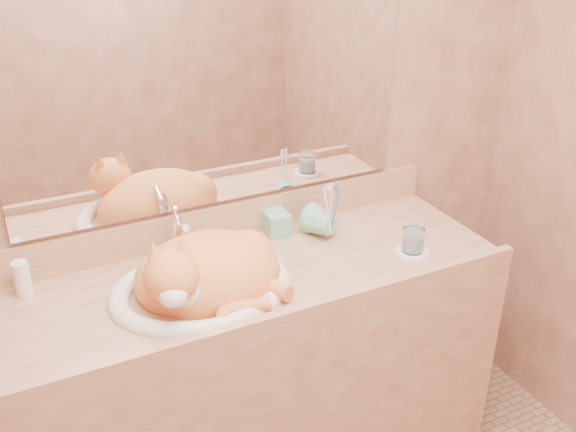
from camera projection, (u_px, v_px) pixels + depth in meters
name	position (u px, v px, depth m)	size (l,w,h in m)	color
wall_back	(214.00, 124.00, 2.02)	(2.40, 0.02, 2.50)	brown
vanity_counter	(255.00, 380.00, 2.17)	(1.60, 0.55, 0.85)	#8E5B40
mirror	(213.00, 81.00, 1.95)	(1.30, 0.02, 0.80)	white
sink_basin	(200.00, 267.00, 1.86)	(0.53, 0.44, 0.17)	white
faucet	(178.00, 236.00, 2.02)	(0.04, 0.12, 0.17)	white
cat	(205.00, 271.00, 1.86)	(0.44, 0.36, 0.24)	orange
soap_dispenser	(282.00, 216.00, 2.14)	(0.08, 0.08, 0.17)	#71B59F
toothbrush_cup	(331.00, 228.00, 2.14)	(0.11, 0.11, 0.10)	#71B59F
toothbrushes	(332.00, 208.00, 2.11)	(0.03, 0.03, 0.21)	silver
saucer	(412.00, 252.00, 2.09)	(0.11, 0.11, 0.01)	white
water_glass	(413.00, 240.00, 2.07)	(0.07, 0.07, 0.08)	silver
lotion_bottle	(23.00, 279.00, 1.85)	(0.05, 0.05, 0.11)	silver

